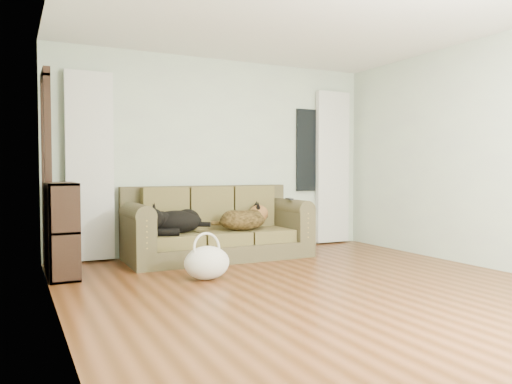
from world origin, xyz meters
name	(u,v)px	position (x,y,z in m)	size (l,w,h in m)	color
floor	(322,290)	(0.00, 0.00, 0.00)	(5.00, 5.00, 0.00)	#47250E
ceiling	(324,3)	(0.00, 0.00, 2.60)	(5.00, 5.00, 0.00)	white
wall_back	(219,156)	(0.00, 2.50, 1.30)	(4.50, 0.04, 2.60)	beige
wall_left	(58,142)	(-2.25, 0.00, 1.30)	(0.04, 5.00, 2.60)	beige
wall_right	(493,152)	(2.25, 0.00, 1.30)	(0.04, 5.00, 2.60)	beige
curtain_left	(90,166)	(-1.70, 2.42, 1.15)	(0.55, 0.08, 2.25)	silver
curtain_right	(332,167)	(1.80, 2.42, 1.15)	(0.55, 0.08, 2.25)	silver
window_pane	(311,150)	(1.45, 2.47, 1.40)	(0.50, 0.03, 1.20)	black
door_casing	(47,175)	(-2.20, 2.05, 1.05)	(0.07, 0.60, 2.10)	black
sofa	(219,222)	(-0.23, 1.97, 0.45)	(2.27, 0.98, 0.93)	#39321C
dog_black_lab	(173,222)	(-0.82, 1.96, 0.48)	(0.66, 0.46, 0.28)	black
dog_shepherd	(244,219)	(0.09, 1.88, 0.49)	(0.64, 0.45, 0.28)	black
tv_remote	(289,199)	(0.71, 1.83, 0.73)	(0.05, 0.17, 0.02)	black
tote_bag	(207,264)	(-0.80, 0.88, 0.16)	(0.47, 0.36, 0.34)	beige
bookshelf	(61,228)	(-2.09, 1.70, 0.50)	(0.29, 0.78, 0.98)	black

